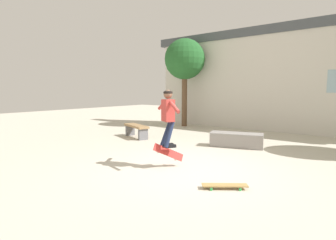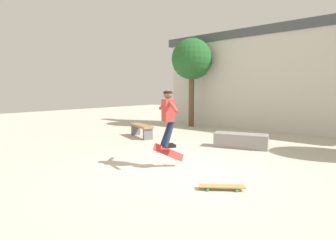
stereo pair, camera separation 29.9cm
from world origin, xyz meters
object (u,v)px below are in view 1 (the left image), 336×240
Objects in this scene: park_bench at (136,129)px; skateboard_flipping at (168,152)px; skater at (168,113)px; skateboard_resting at (225,185)px; tree_left at (185,60)px; skate_ledge at (236,140)px.

park_bench is 2.10× the size of skateboard_flipping.
skateboard_flipping is at bearing 56.62° from skater.
skateboard_flipping is at bearing -51.47° from skateboard_resting.
tree_left is at bearing 115.45° from park_bench.
skateboard_resting is at bearing -51.08° from tree_left.
tree_left is 5.55× the size of skateboard_resting.
skate_ledge is at bearing -106.44° from skateboard_resting.
skate_ledge is at bearing 31.24° from park_bench.
skateboard_resting is at bearing -86.75° from skate_ledge.
park_bench is 4.23m from skateboard_flipping.
skateboard_flipping is at bearing -15.03° from park_bench.
skateboard_flipping reaches higher than skateboard_resting.
park_bench is (0.37, -3.96, -3.04)m from tree_left.
skate_ledge is 2.18× the size of skateboard_resting.
park_bench is at bearing -84.65° from tree_left.
skateboard_resting is at bearing -71.01° from skateboard_flipping.
tree_left is 3.03× the size of park_bench.
park_bench reaches higher than skate_ledge.
skater is 1.95× the size of skateboard_flipping.
skater reaches higher than skateboard_flipping.
skateboard_resting is (5.16, -2.90, -0.29)m from park_bench.
tree_left is 3.27× the size of skater.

